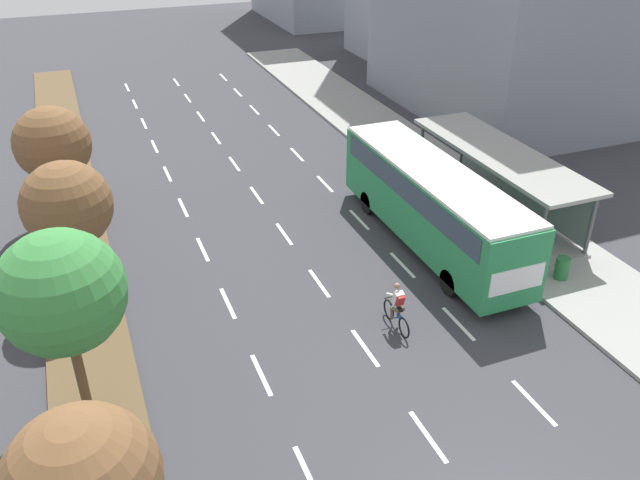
{
  "coord_description": "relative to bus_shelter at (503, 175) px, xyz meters",
  "views": [
    {
      "loc": [
        -7.39,
        -7.1,
        13.42
      ],
      "look_at": [
        0.45,
        12.75,
        1.2
      ],
      "focal_mm": 36.38,
      "sensor_mm": 36.0,
      "label": 1
    }
  ],
  "objects": [
    {
      "name": "trash_bin",
      "position": [
        -1.08,
        -5.52,
        -1.29
      ],
      "size": [
        0.52,
        0.52,
        0.85
      ],
      "primitive_type": "cylinder",
      "color": "#286B38",
      "rests_on": "sidewalk_right"
    },
    {
      "name": "median_strip",
      "position": [
        -17.83,
        5.96,
        -1.81
      ],
      "size": [
        2.6,
        52.0,
        0.12
      ],
      "primitive_type": "cube",
      "color": "brown",
      "rests_on": "ground"
    },
    {
      "name": "median_tree_second",
      "position": [
        -18.04,
        -6.11,
        2.24
      ],
      "size": [
        3.32,
        3.32,
        5.66
      ],
      "color": "brown",
      "rests_on": "median_strip"
    },
    {
      "name": "lane_divider_left",
      "position": [
        -13.03,
        3.73,
        -1.86
      ],
      "size": [
        0.14,
        46.54,
        0.01
      ],
      "color": "white",
      "rests_on": "ground"
    },
    {
      "name": "bus_shelter",
      "position": [
        0.0,
        0.0,
        0.0
      ],
      "size": [
        2.9,
        9.99,
        2.86
      ],
      "color": "gray",
      "rests_on": "sidewalk_right"
    },
    {
      "name": "sidewalk_right",
      "position": [
        -0.28,
        5.96,
        -1.79
      ],
      "size": [
        4.5,
        52.0,
        0.15
      ],
      "primitive_type": "cube",
      "color": "gray",
      "rests_on": "ground"
    },
    {
      "name": "median_tree_third",
      "position": [
        -17.68,
        0.07,
        1.76
      ],
      "size": [
        3.04,
        3.04,
        5.04
      ],
      "color": "brown",
      "rests_on": "median_strip"
    },
    {
      "name": "bus",
      "position": [
        -4.28,
        -1.25,
        0.2
      ],
      "size": [
        2.54,
        11.29,
        3.37
      ],
      "color": "#28844C",
      "rests_on": "ground"
    },
    {
      "name": "median_tree_fourth",
      "position": [
        -17.95,
        6.25,
        1.73
      ],
      "size": [
        3.13,
        3.13,
        5.06
      ],
      "color": "brown",
      "rests_on": "median_strip"
    },
    {
      "name": "lane_divider_right",
      "position": [
        -6.03,
        3.73,
        -1.86
      ],
      "size": [
        0.14,
        46.54,
        0.01
      ],
      "color": "white",
      "rests_on": "ground"
    },
    {
      "name": "cyclist",
      "position": [
        -8.1,
        -5.79,
        -1.08
      ],
      "size": [
        0.46,
        1.82,
        1.71
      ],
      "color": "black",
      "rests_on": "ground"
    },
    {
      "name": "lane_divider_center",
      "position": [
        -9.53,
        3.73,
        -1.86
      ],
      "size": [
        0.14,
        46.54,
        0.01
      ],
      "color": "white",
      "rests_on": "ground"
    }
  ]
}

